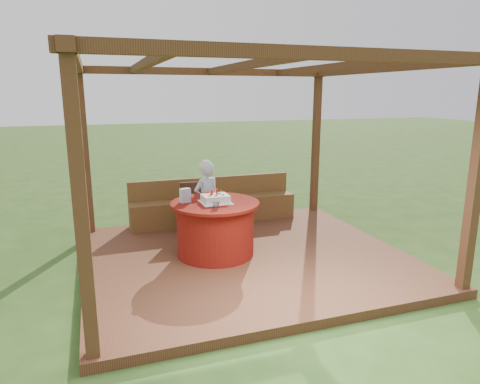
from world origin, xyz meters
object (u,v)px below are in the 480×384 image
object	(u,v)px
elderly_woman	(207,199)
drinking_glass	(216,205)
bench	(214,208)
birthday_cake	(215,199)
table	(215,228)
gift_bag	(185,195)
chair	(193,206)

from	to	relation	value
elderly_woman	drinking_glass	distance (m)	1.15
bench	birthday_cake	size ratio (longest dim) A/B	6.98
table	birthday_cake	size ratio (longest dim) A/B	2.95
table	gift_bag	xyz separation A→B (m)	(-0.40, 0.13, 0.49)
table	drinking_glass	bearing A→B (deg)	-103.12
bench	chair	bearing A→B (deg)	-138.21
bench	birthday_cake	bearing A→B (deg)	-104.52
elderly_woman	birthday_cake	bearing A→B (deg)	-95.53
bench	chair	world-z (taller)	chair
birthday_cake	gift_bag	distance (m)	0.43
birthday_cake	table	bearing A→B (deg)	92.62
gift_bag	bench	bearing A→B (deg)	46.36
table	birthday_cake	xyz separation A→B (m)	(0.00, -0.02, 0.44)
table	birthday_cake	world-z (taller)	birthday_cake
bench	table	size ratio (longest dim) A/B	2.37
table	gift_bag	bearing A→B (deg)	161.96
bench	chair	distance (m)	0.67
table	drinking_glass	distance (m)	0.55
elderly_woman	gift_bag	distance (m)	0.86
table	elderly_woman	bearing A→B (deg)	84.29
drinking_glass	gift_bag	bearing A→B (deg)	125.38
table	chair	size ratio (longest dim) A/B	1.51
birthday_cake	elderly_woman	bearing A→B (deg)	84.47
elderly_woman	birthday_cake	distance (m)	0.84
bench	gift_bag	size ratio (longest dim) A/B	14.99
chair	drinking_glass	world-z (taller)	drinking_glass
bench	drinking_glass	bearing A→B (deg)	-104.44
table	drinking_glass	world-z (taller)	drinking_glass
bench	birthday_cake	distance (m)	1.74
chair	gift_bag	xyz separation A→B (m)	(-0.33, -1.01, 0.43)
gift_bag	table	bearing A→B (deg)	-32.23
elderly_woman	bench	bearing A→B (deg)	66.73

